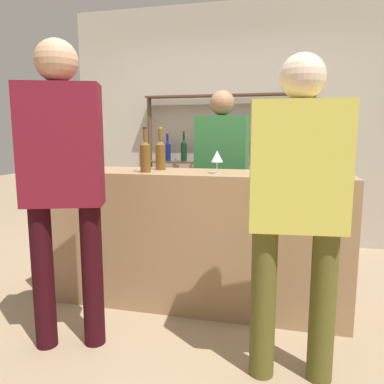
% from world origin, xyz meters
% --- Properties ---
extents(ground_plane, '(16.00, 16.00, 0.00)m').
position_xyz_m(ground_plane, '(0.00, 0.00, 0.00)').
color(ground_plane, '#9E8466').
extents(bar_counter, '(2.27, 0.54, 1.02)m').
position_xyz_m(bar_counter, '(0.00, 0.00, 0.51)').
color(bar_counter, '#997551').
rests_on(bar_counter, ground_plane).
extents(back_wall, '(3.87, 0.12, 2.80)m').
position_xyz_m(back_wall, '(0.00, 1.87, 1.40)').
color(back_wall, '#B2A899').
rests_on(back_wall, ground_plane).
extents(back_shelf, '(1.95, 0.18, 1.74)m').
position_xyz_m(back_shelf, '(-0.01, 1.69, 1.14)').
color(back_shelf, '#4C3828').
rests_on(back_shelf, ground_plane).
extents(counter_bottle_0, '(0.08, 0.08, 0.31)m').
position_xyz_m(counter_bottle_0, '(-0.88, 0.08, 1.14)').
color(counter_bottle_0, brown).
rests_on(counter_bottle_0, bar_counter).
extents(counter_bottle_1, '(0.08, 0.08, 0.33)m').
position_xyz_m(counter_bottle_1, '(-0.32, -0.13, 1.15)').
color(counter_bottle_1, brown).
rests_on(counter_bottle_1, bar_counter).
extents(counter_bottle_2, '(0.08, 0.08, 0.33)m').
position_xyz_m(counter_bottle_2, '(-0.27, 0.08, 1.15)').
color(counter_bottle_2, brown).
rests_on(counter_bottle_2, bar_counter).
extents(wine_glass, '(0.09, 0.09, 0.16)m').
position_xyz_m(wine_glass, '(0.20, -0.08, 1.14)').
color(wine_glass, silver).
rests_on(wine_glass, bar_counter).
extents(cork_jar, '(0.12, 0.12, 0.15)m').
position_xyz_m(cork_jar, '(0.55, 0.08, 1.10)').
color(cork_jar, silver).
rests_on(cork_jar, bar_counter).
extents(customer_right, '(0.50, 0.26, 1.68)m').
position_xyz_m(customer_right, '(0.73, -0.76, 0.98)').
color(customer_right, brown).
rests_on(customer_right, ground_plane).
extents(customer_left, '(0.50, 0.34, 1.82)m').
position_xyz_m(customer_left, '(-0.59, -0.76, 1.08)').
color(customer_left, black).
rests_on(customer_left, ground_plane).
extents(server_behind_counter, '(0.48, 0.23, 1.68)m').
position_xyz_m(server_behind_counter, '(0.11, 0.68, 0.98)').
color(server_behind_counter, black).
rests_on(server_behind_counter, ground_plane).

